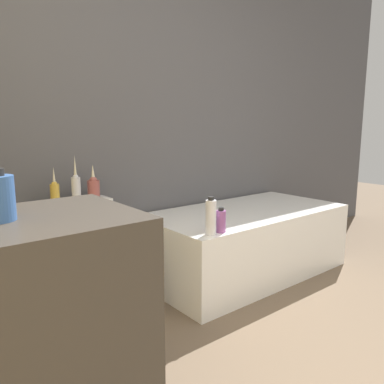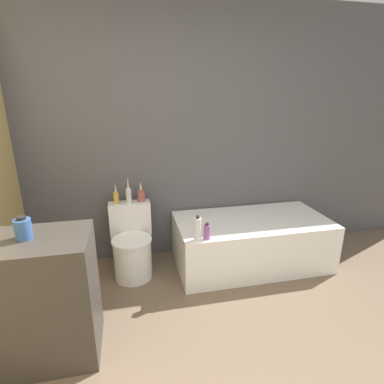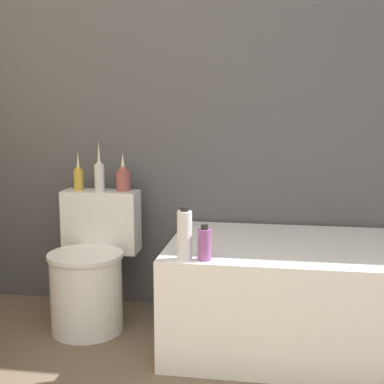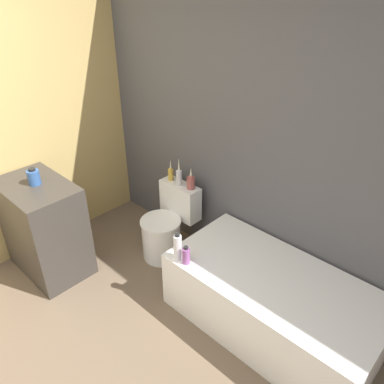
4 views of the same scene
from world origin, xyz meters
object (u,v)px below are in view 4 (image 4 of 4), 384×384
vase_gold (171,173)px  vase_bronze (191,181)px  toilet (167,227)px  shampoo_bottle_short (186,256)px  vase_silver (179,176)px  shampoo_bottle_tall (178,247)px  soap_bottle_glass (34,177)px  bathtub (272,302)px

vase_gold → vase_bronze: size_ratio=1.02×
toilet → shampoo_bottle_short: size_ratio=4.49×
vase_silver → toilet: bearing=-90.0°
shampoo_bottle_tall → vase_gold: bearing=139.3°
toilet → shampoo_bottle_short: bearing=-31.7°
toilet → soap_bottle_glass: 1.24m
vase_gold → shampoo_bottle_tall: size_ratio=0.94×
toilet → soap_bottle_glass: (-0.63, -0.86, 0.64)m
bathtub → vase_gold: 1.45m
vase_bronze → shampoo_bottle_tall: vase_bronze is taller
vase_silver → shampoo_bottle_short: (0.65, -0.57, -0.20)m
vase_bronze → soap_bottle_glass: bearing=-125.3°
toilet → soap_bottle_glass: bearing=-126.2°
vase_silver → shampoo_bottle_short: 0.89m
vase_bronze → shampoo_bottle_short: (0.52, -0.60, -0.18)m
vase_gold → vase_silver: size_ratio=0.78×
vase_bronze → shampoo_bottle_tall: size_ratio=0.92×
toilet → shampoo_bottle_short: (0.65, -0.40, 0.27)m
vase_gold → toilet: bearing=-56.7°
toilet → shampoo_bottle_short: 0.81m
toilet → vase_gold: (-0.12, 0.19, 0.46)m
shampoo_bottle_tall → soap_bottle_glass: bearing=-159.0°
bathtub → vase_silver: vase_silver is taller
vase_gold → shampoo_bottle_tall: (0.68, -0.59, -0.15)m
bathtub → shampoo_bottle_tall: bearing=-153.1°
shampoo_bottle_tall → shampoo_bottle_short: size_ratio=1.49×
toilet → vase_gold: 0.51m
bathtub → shampoo_bottle_short: size_ratio=10.18×
soap_bottle_glass → shampoo_bottle_tall: 1.32m
vase_silver → vase_bronze: 0.13m
vase_gold → vase_silver: (0.12, -0.01, 0.02)m
bathtub → shampoo_bottle_short: 0.73m
vase_silver → shampoo_bottle_short: size_ratio=1.79×
toilet → shampoo_bottle_tall: (0.56, -0.40, 0.31)m
soap_bottle_glass → vase_bronze: soap_bottle_glass is taller
vase_gold → shampoo_bottle_tall: 0.92m
vase_bronze → shampoo_bottle_short: size_ratio=1.37×
bathtub → vase_silver: bearing=168.6°
toilet → vase_bronze: 0.52m
bathtub → vase_gold: vase_gold is taller
shampoo_bottle_tall → vase_silver: bearing=134.3°
toilet → vase_bronze: size_ratio=3.28×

